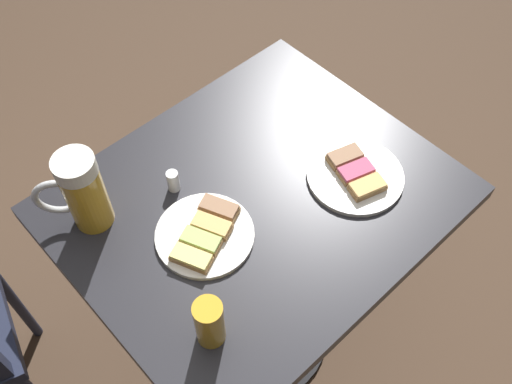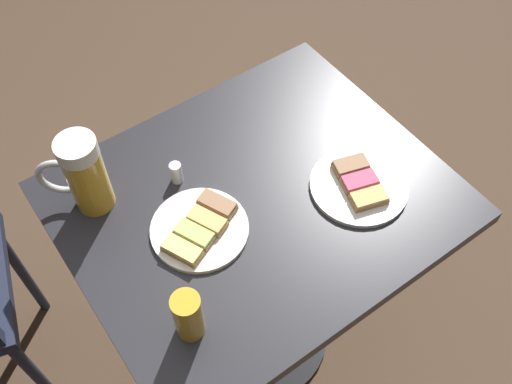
{
  "view_description": "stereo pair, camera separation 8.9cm",
  "coord_description": "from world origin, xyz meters",
  "px_view_note": "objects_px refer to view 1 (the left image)",
  "views": [
    {
      "loc": [
        0.48,
        0.52,
        1.72
      ],
      "look_at": [
        0.0,
        0.0,
        0.74
      ],
      "focal_mm": 40.93,
      "sensor_mm": 36.0,
      "label": 1
    },
    {
      "loc": [
        0.41,
        0.57,
        1.72
      ],
      "look_at": [
        0.0,
        0.0,
        0.74
      ],
      "focal_mm": 40.93,
      "sensor_mm": 36.0,
      "label": 2
    }
  ],
  "objects_px": {
    "beer_mug": "(82,192)",
    "beer_glass_small": "(209,322)",
    "salt_shaker": "(173,181)",
    "plate_near": "(355,174)",
    "plate_far": "(206,235)"
  },
  "relations": [
    {
      "from": "plate_near",
      "to": "plate_far",
      "type": "bearing_deg",
      "value": -16.88
    },
    {
      "from": "plate_far",
      "to": "beer_glass_small",
      "type": "xyz_separation_m",
      "value": [
        0.12,
        0.16,
        0.05
      ]
    },
    {
      "from": "plate_far",
      "to": "beer_glass_small",
      "type": "bearing_deg",
      "value": 52.7
    },
    {
      "from": "plate_near",
      "to": "plate_far",
      "type": "xyz_separation_m",
      "value": [
        0.33,
        -0.1,
        0.0
      ]
    },
    {
      "from": "beer_glass_small",
      "to": "salt_shaker",
      "type": "xyz_separation_m",
      "value": [
        -0.15,
        -0.3,
        -0.03
      ]
    },
    {
      "from": "plate_near",
      "to": "beer_mug",
      "type": "distance_m",
      "value": 0.56
    },
    {
      "from": "beer_mug",
      "to": "salt_shaker",
      "type": "relative_size",
      "value": 3.69
    },
    {
      "from": "beer_mug",
      "to": "beer_glass_small",
      "type": "relative_size",
      "value": 1.64
    },
    {
      "from": "plate_near",
      "to": "beer_glass_small",
      "type": "distance_m",
      "value": 0.46
    },
    {
      "from": "beer_mug",
      "to": "beer_glass_small",
      "type": "bearing_deg",
      "value": 92.7
    },
    {
      "from": "beer_glass_small",
      "to": "salt_shaker",
      "type": "distance_m",
      "value": 0.34
    },
    {
      "from": "plate_near",
      "to": "beer_mug",
      "type": "bearing_deg",
      "value": -31.74
    },
    {
      "from": "beer_mug",
      "to": "salt_shaker",
      "type": "xyz_separation_m",
      "value": [
        -0.17,
        0.05,
        -0.07
      ]
    },
    {
      "from": "beer_mug",
      "to": "plate_near",
      "type": "bearing_deg",
      "value": 148.26
    },
    {
      "from": "plate_far",
      "to": "beer_glass_small",
      "type": "relative_size",
      "value": 1.74
    }
  ]
}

